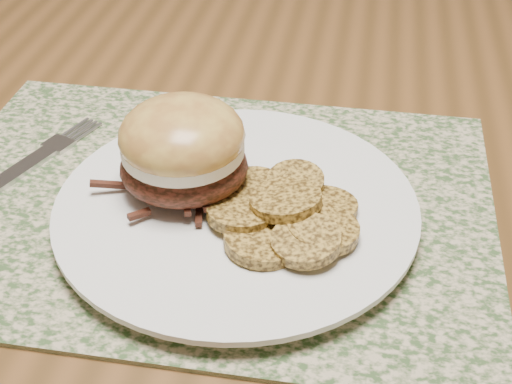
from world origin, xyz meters
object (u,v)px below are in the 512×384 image
at_px(dinner_plate, 237,210).
at_px(fork, 17,172).
at_px(dining_table, 34,126).
at_px(pork_sandwich, 183,149).

distance_m(dinner_plate, fork, 0.19).
bearing_deg(fork, dinner_plate, 13.51).
height_order(dining_table, pork_sandwich, pork_sandwich).
height_order(dining_table, dinner_plate, dinner_plate).
bearing_deg(dining_table, pork_sandwich, -41.88).
xyz_separation_m(dining_table, dinner_plate, (0.28, -0.23, 0.09)).
bearing_deg(dining_table, dinner_plate, -38.78).
relative_size(pork_sandwich, fork, 0.60).
bearing_deg(dinner_plate, pork_sandwich, 164.47).
relative_size(dinner_plate, fork, 1.39).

